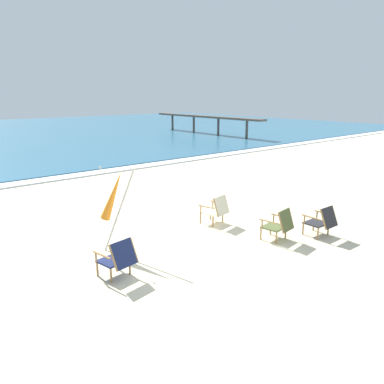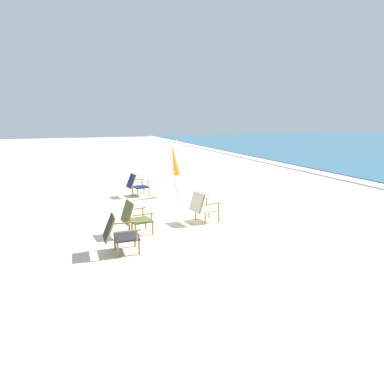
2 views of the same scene
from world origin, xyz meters
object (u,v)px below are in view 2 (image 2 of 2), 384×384
object	(u,v)px
beach_chair_back_left	(135,217)
beach_chair_front_left	(203,206)
beach_chair_back_right	(136,184)
umbrella_furled_orange	(174,160)
beach_chair_far_center	(119,233)

from	to	relation	value
beach_chair_back_left	beach_chair_front_left	size ratio (longest dim) A/B	1.00
beach_chair_front_left	beach_chair_back_right	world-z (taller)	beach_chair_front_left
beach_chair_front_left	umbrella_furled_orange	xyz separation A→B (m)	(-3.03, 0.17, 0.87)
beach_chair_front_left	beach_chair_back_right	xyz separation A→B (m)	(-3.64, -1.05, -0.00)
beach_chair_back_left	beach_chair_front_left	distance (m)	1.91
beach_chair_far_center	beach_chair_front_left	bearing A→B (deg)	119.87
umbrella_furled_orange	beach_chair_back_left	bearing A→B (deg)	-31.25
beach_chair_back_left	umbrella_furled_orange	bearing A→B (deg)	148.75
beach_chair_back_left	beach_chair_far_center	world-z (taller)	beach_chair_back_left
beach_chair_back_left	beach_chair_back_right	xyz separation A→B (m)	(-3.99, 0.83, -0.00)
beach_chair_far_center	beach_chair_front_left	distance (m)	2.78
beach_chair_far_center	beach_chair_back_right	bearing A→B (deg)	164.84
beach_chair_back_right	umbrella_furled_orange	distance (m)	1.62
beach_chair_back_right	beach_chair_far_center	bearing A→B (deg)	-15.16
beach_chair_back_left	beach_chair_far_center	distance (m)	1.17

